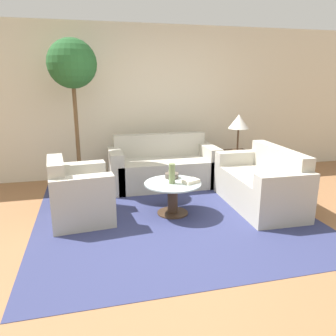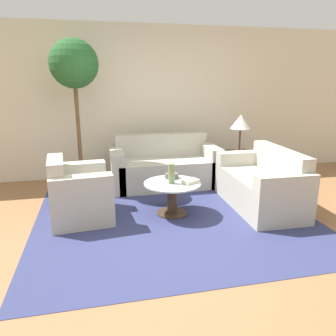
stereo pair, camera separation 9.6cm
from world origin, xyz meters
The scene contains 13 objects.
ground_plane centered at (0.00, 0.00, 0.00)m, with size 14.00×14.00×0.00m, color #8E603D.
wall_back centered at (0.00, 2.65, 1.30)m, with size 10.00×0.06×2.60m.
rug centered at (0.05, 0.69, 0.00)m, with size 3.41×3.29×0.01m.
sofa_main centered at (0.20, 1.90, 0.29)m, with size 1.73×0.77×0.82m.
armchair centered at (-1.14, 0.81, 0.29)m, with size 0.79×0.91×0.79m.
loveseat centered at (1.32, 0.66, 0.29)m, with size 0.77×1.47×0.80m.
coffee_table centered at (0.05, 0.69, 0.27)m, with size 0.73×0.73×0.42m.
side_table centered at (1.46, 1.79, 0.26)m, with size 0.41×0.41×0.53m.
table_lamp centered at (1.46, 1.79, 1.01)m, with size 0.34×0.34×0.61m.
potted_plant centered at (-1.12, 1.98, 1.76)m, with size 0.71×0.71×2.27m.
vase centered at (0.03, 0.67, 0.55)m, with size 0.08×0.08×0.25m.
bowl centered at (0.09, 0.90, 0.45)m, with size 0.18×0.18×0.07m.
book_stack centered at (0.27, 0.63, 0.44)m, with size 0.24×0.21×0.05m.
Camera 1 is at (-0.96, -3.15, 1.69)m, focal length 35.00 mm.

